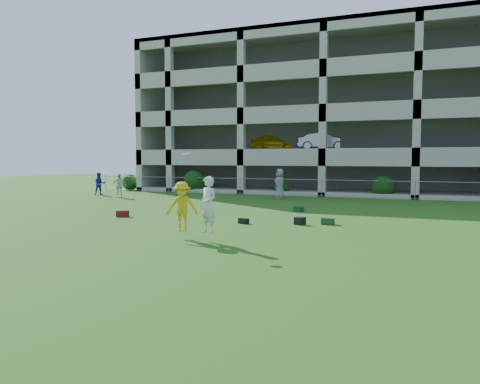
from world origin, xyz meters
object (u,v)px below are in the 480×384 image
at_px(parking_garage, 344,118).
at_px(bystander_b, 119,186).
at_px(bystander_c, 280,184).
at_px(frisbee_contest, 190,206).
at_px(bystander_a, 100,184).
at_px(crate_d, 300,221).

bearing_deg(parking_garage, bystander_b, -130.52).
height_order(bystander_c, frisbee_contest, frisbee_contest).
distance_m(bystander_a, frisbee_contest, 20.31).
bearing_deg(bystander_c, frisbee_contest, -34.03).
xyz_separation_m(bystander_b, crate_d, (14.50, -7.97, -0.65)).
bearing_deg(parking_garage, frisbee_contest, -90.56).
height_order(bystander_b, parking_garage, parking_garage).
relative_size(bystander_a, frisbee_contest, 0.63).
height_order(bystander_a, bystander_c, bystander_c).
distance_m(bystander_b, frisbee_contest, 17.51).
distance_m(bystander_b, crate_d, 16.56).
height_order(bystander_b, crate_d, bystander_b).
height_order(crate_d, parking_garage, parking_garage).
bearing_deg(bystander_a, bystander_c, -43.22).
bearing_deg(parking_garage, bystander_c, -100.10).
bearing_deg(bystander_a, frisbee_contest, -93.50).
xyz_separation_m(bystander_a, bystander_c, (12.96, 1.57, 0.17)).
bearing_deg(crate_d, parking_garage, 95.39).
xyz_separation_m(bystander_c, frisbee_contest, (1.80, -15.52, 0.12)).
distance_m(frisbee_contest, parking_garage, 27.56).
height_order(bystander_a, parking_garage, parking_garage).
bearing_deg(bystander_a, parking_garage, -8.90).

